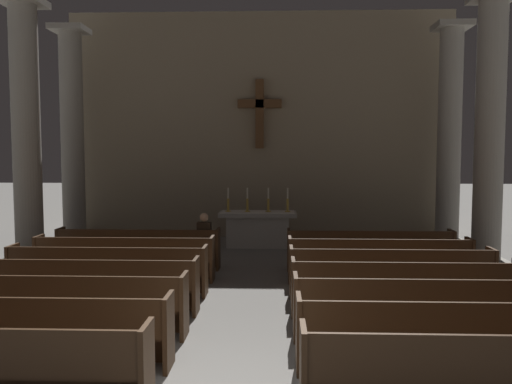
{
  "coord_description": "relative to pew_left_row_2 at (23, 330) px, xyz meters",
  "views": [
    {
      "loc": [
        0.54,
        -5.41,
        2.74
      ],
      "look_at": [
        0.0,
        8.47,
        1.68
      ],
      "focal_mm": 37.62,
      "sensor_mm": 36.0,
      "label": 1
    }
  ],
  "objects": [
    {
      "name": "candlestick_outer_right",
      "position": [
        3.52,
        8.71,
        0.75
      ],
      "size": [
        0.16,
        0.16,
        0.68
      ],
      "color": "#B79338",
      "rests_on": "altar"
    },
    {
      "name": "candlestick_inner_right",
      "position": [
        2.97,
        8.71,
        0.75
      ],
      "size": [
        0.16,
        0.16,
        0.68
      ],
      "color": "#B79338",
      "rests_on": "altar"
    },
    {
      "name": "candlestick_outer_left",
      "position": [
        1.82,
        8.71,
        0.75
      ],
      "size": [
        0.16,
        0.16,
        0.68
      ],
      "color": "#B79338",
      "rests_on": "altar"
    },
    {
      "name": "lone_worshipper",
      "position": [
        1.54,
        5.74,
        0.22
      ],
      "size": [
        0.32,
        0.43,
        1.32
      ],
      "color": "#26262B",
      "rests_on": "ground"
    },
    {
      "name": "pew_right_row_1",
      "position": [
        5.34,
        -1.14,
        0.0
      ],
      "size": [
        3.77,
        0.5,
        0.95
      ],
      "color": "#422B19",
      "rests_on": "ground"
    },
    {
      "name": "pew_right_row_6",
      "position": [
        5.34,
        4.56,
        0.0
      ],
      "size": [
        3.77,
        0.5,
        0.95
      ],
      "color": "#422B19",
      "rests_on": "ground"
    },
    {
      "name": "pew_left_row_3",
      "position": [
        0.0,
        1.14,
        0.0
      ],
      "size": [
        3.77,
        0.5,
        0.95
      ],
      "color": "#422B19",
      "rests_on": "ground"
    },
    {
      "name": "pew_left_row_5",
      "position": [
        0.0,
        3.42,
        0.0
      ],
      "size": [
        3.77,
        0.5,
        0.95
      ],
      "color": "#422B19",
      "rests_on": "ground"
    },
    {
      "name": "pew_right_row_4",
      "position": [
        5.34,
        2.28,
        0.0
      ],
      "size": [
        3.77,
        0.5,
        0.95
      ],
      "color": "#422B19",
      "rests_on": "ground"
    },
    {
      "name": "column_left_fourth",
      "position": [
        -2.8,
        9.09,
        2.61
      ],
      "size": [
        0.99,
        0.99,
        6.34
      ],
      "color": "#9E998E",
      "rests_on": "ground"
    },
    {
      "name": "column_left_third",
      "position": [
        -2.8,
        6.18,
        2.61
      ],
      "size": [
        0.99,
        0.99,
        6.34
      ],
      "color": "#9E998E",
      "rests_on": "ground"
    },
    {
      "name": "candlestick_inner_left",
      "position": [
        2.37,
        8.71,
        0.75
      ],
      "size": [
        0.16,
        0.16,
        0.68
      ],
      "color": "#B79338",
      "rests_on": "altar"
    },
    {
      "name": "pew_left_row_6",
      "position": [
        0.0,
        4.56,
        0.0
      ],
      "size": [
        3.77,
        0.5,
        0.95
      ],
      "color": "#422B19",
      "rests_on": "ground"
    },
    {
      "name": "apse_with_cross",
      "position": [
        2.67,
        10.54,
        3.06
      ],
      "size": [
        12.0,
        0.51,
        7.07
      ],
      "color": "gray",
      "rests_on": "ground"
    },
    {
      "name": "pew_right_row_3",
      "position": [
        5.34,
        1.14,
        0.0
      ],
      "size": [
        3.77,
        0.5,
        0.95
      ],
      "color": "#422B19",
      "rests_on": "ground"
    },
    {
      "name": "pew_right_row_5",
      "position": [
        5.34,
        3.42,
        0.0
      ],
      "size": [
        3.77,
        0.5,
        0.95
      ],
      "color": "#422B19",
      "rests_on": "ground"
    },
    {
      "name": "pew_right_row_2",
      "position": [
        5.34,
        0.0,
        0.0
      ],
      "size": [
        3.77,
        0.5,
        0.95
      ],
      "color": "#422B19",
      "rests_on": "ground"
    },
    {
      "name": "pew_left_row_4",
      "position": [
        0.0,
        2.28,
        0.0
      ],
      "size": [
        3.77,
        0.5,
        0.95
      ],
      "color": "#422B19",
      "rests_on": "ground"
    },
    {
      "name": "altar",
      "position": [
        2.67,
        8.71,
        0.06
      ],
      "size": [
        2.2,
        0.9,
        1.01
      ],
      "color": "#BCB7AD",
      "rests_on": "ground"
    },
    {
      "name": "pew_left_row_7",
      "position": [
        0.0,
        5.7,
        0.0
      ],
      "size": [
        3.77,
        0.5,
        0.95
      ],
      "color": "#422B19",
      "rests_on": "ground"
    },
    {
      "name": "pew_right_row_7",
      "position": [
        5.34,
        5.7,
        0.0
      ],
      "size": [
        3.77,
        0.5,
        0.95
      ],
      "color": "#422B19",
      "rests_on": "ground"
    },
    {
      "name": "column_right_fourth",
      "position": [
        8.14,
        9.09,
        2.61
      ],
      "size": [
        0.99,
        0.99,
        6.34
      ],
      "color": "#9E998E",
      "rests_on": "ground"
    },
    {
      "name": "pew_left_row_2",
      "position": [
        0.0,
        0.0,
        0.0
      ],
      "size": [
        3.77,
        0.5,
        0.95
      ],
      "color": "#422B19",
      "rests_on": "ground"
    },
    {
      "name": "column_right_third",
      "position": [
        8.14,
        6.18,
        2.61
      ],
      "size": [
        0.99,
        0.99,
        6.34
      ],
      "color": "#9E998E",
      "rests_on": "ground"
    }
  ]
}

